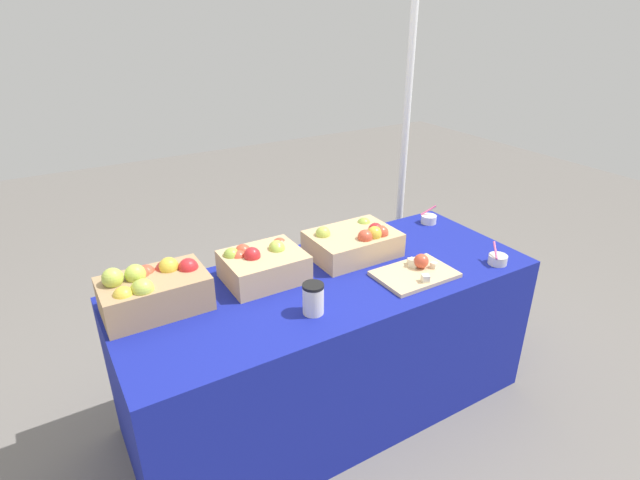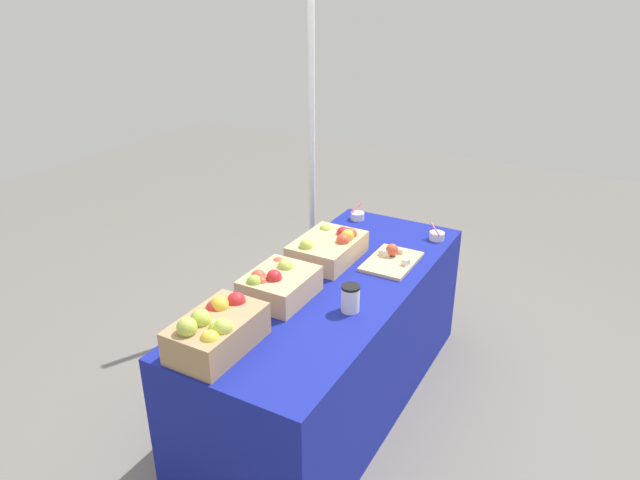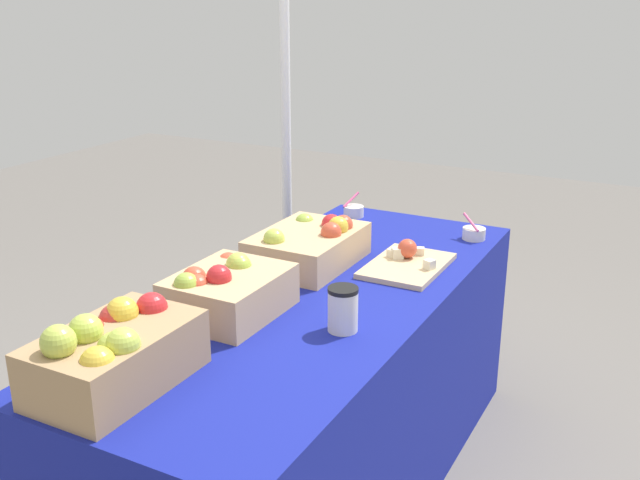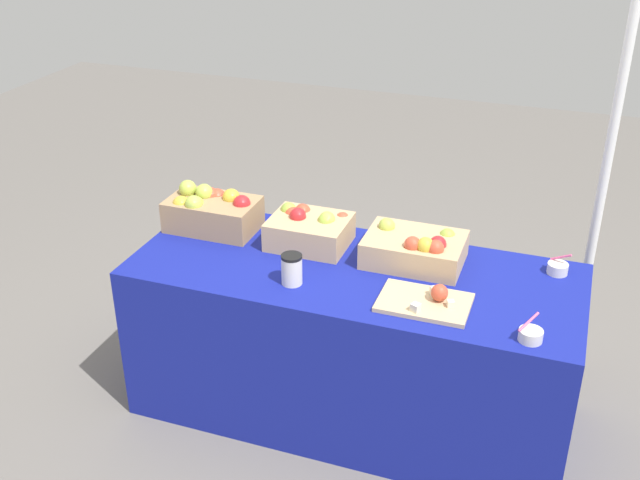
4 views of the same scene
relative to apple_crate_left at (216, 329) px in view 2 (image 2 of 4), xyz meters
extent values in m
plane|color=slate|center=(0.73, -0.15, -0.83)|extent=(10.00, 10.00, 0.00)
cube|color=navy|center=(0.73, -0.15, -0.46)|extent=(1.90, 0.76, 0.74)
cube|color=tan|center=(0.00, 0.00, -0.02)|extent=(0.41, 0.25, 0.14)
sphere|color=#B2C64C|center=(-0.14, 0.03, 0.08)|extent=(0.08, 0.08, 0.08)
sphere|color=#D14C33|center=(-0.01, 0.07, 0.04)|extent=(0.08, 0.08, 0.08)
sphere|color=red|center=(0.15, 0.00, 0.05)|extent=(0.08, 0.08, 0.08)
sphere|color=#D14C33|center=(-0.03, 0.05, 0.05)|extent=(0.08, 0.08, 0.08)
sphere|color=#B2C64C|center=(-0.05, -0.08, 0.06)|extent=(0.08, 0.08, 0.08)
sphere|color=gold|center=(0.08, 0.04, 0.06)|extent=(0.08, 0.08, 0.08)
sphere|color=#B2C64C|center=(-0.05, -0.06, 0.04)|extent=(0.08, 0.08, 0.08)
sphere|color=red|center=(0.09, 0.05, 0.04)|extent=(0.08, 0.08, 0.08)
sphere|color=gold|center=(-0.12, -0.07, 0.04)|extent=(0.08, 0.08, 0.08)
sphere|color=#B2C64C|center=(-0.05, 0.03, 0.07)|extent=(0.08, 0.08, 0.08)
sphere|color=#B2332D|center=(0.07, 0.05, 0.04)|extent=(0.08, 0.08, 0.08)
cube|color=tan|center=(0.48, 0.00, -0.03)|extent=(0.34, 0.28, 0.13)
sphere|color=#D14C33|center=(0.60, 0.09, 0.01)|extent=(0.07, 0.07, 0.07)
sphere|color=#99B742|center=(0.55, 0.01, 0.03)|extent=(0.07, 0.07, 0.07)
sphere|color=#D14C33|center=(0.38, 0.04, 0.02)|extent=(0.07, 0.07, 0.07)
sphere|color=#D14C33|center=(0.42, 0.08, 0.02)|extent=(0.07, 0.07, 0.07)
sphere|color=red|center=(0.42, -0.01, 0.04)|extent=(0.07, 0.07, 0.07)
sphere|color=#B2C64C|center=(0.55, 0.02, 0.03)|extent=(0.07, 0.07, 0.07)
sphere|color=#99B742|center=(0.36, 0.06, 0.03)|extent=(0.07, 0.07, 0.07)
cube|color=tan|center=(0.95, 0.00, -0.03)|extent=(0.42, 0.30, 0.12)
sphere|color=#B2C64C|center=(0.82, 0.05, 0.03)|extent=(0.07, 0.07, 0.07)
sphere|color=#99B742|center=(1.08, 0.08, 0.01)|extent=(0.07, 0.07, 0.07)
sphere|color=#D14C33|center=(1.06, -0.09, 0.03)|extent=(0.07, 0.07, 0.07)
sphere|color=gold|center=(1.02, -0.09, 0.04)|extent=(0.07, 0.07, 0.07)
sphere|color=red|center=(1.06, -0.04, 0.03)|extent=(0.07, 0.07, 0.07)
sphere|color=#D14C33|center=(0.96, -0.09, 0.03)|extent=(0.07, 0.07, 0.07)
cube|color=#D1B284|center=(1.07, -0.33, -0.08)|extent=(0.35, 0.24, 0.02)
cube|color=beige|center=(1.18, -0.34, -0.06)|extent=(0.03, 0.03, 0.03)
sphere|color=#D14C33|center=(1.13, -0.31, -0.04)|extent=(0.07, 0.07, 0.07)
cube|color=beige|center=(1.11, -0.26, -0.06)|extent=(0.04, 0.04, 0.03)
cube|color=beige|center=(1.06, -0.41, -0.06)|extent=(0.04, 0.04, 0.03)
cube|color=beige|center=(1.11, -0.28, -0.06)|extent=(0.05, 0.05, 0.04)
cylinder|color=silver|center=(1.49, -0.44, -0.07)|extent=(0.09, 0.09, 0.04)
cylinder|color=#EA598C|center=(1.47, -0.43, -0.02)|extent=(0.07, 0.08, 0.05)
cylinder|color=silver|center=(1.54, 0.10, -0.07)|extent=(0.09, 0.09, 0.05)
cylinder|color=#EA598C|center=(1.55, 0.12, -0.02)|extent=(0.09, 0.04, 0.06)
cylinder|color=silver|center=(0.53, -0.35, -0.03)|extent=(0.08, 0.08, 0.12)
cylinder|color=black|center=(0.53, -0.35, 0.03)|extent=(0.09, 0.09, 0.01)
cylinder|color=white|center=(1.67, 0.50, 0.30)|extent=(0.04, 0.04, 2.26)
camera|label=1|loc=(-0.31, -1.80, 1.02)|focal=28.07mm
camera|label=2|loc=(-1.56, -1.35, 1.31)|focal=32.80mm
camera|label=3|loc=(-1.16, -1.18, 0.82)|focal=41.40mm
camera|label=4|loc=(1.55, -2.85, 1.50)|focal=43.09mm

